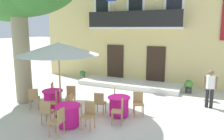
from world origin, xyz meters
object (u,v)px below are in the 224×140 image
cafe_chair_front_3 (73,104)px  ground_planter_left (83,75)px  cafe_chair_near_tree_1 (55,91)px  cafe_chair_near_tree_2 (34,97)px  cafe_table_front (68,115)px  ground_planter_right (189,86)px  cafe_chair_middle_1 (117,97)px  cafe_chair_front_1 (58,120)px  cafe_chair_near_tree_3 (54,101)px  cafe_chair_front_2 (89,114)px  cafe_umbrella (58,49)px  cafe_chair_front_0 (47,111)px  pedestrian_near_entrance (210,87)px  cafe_table_near_tree (53,99)px  cafe_table_middle (119,106)px  cafe_chair_middle_3 (119,110)px  cafe_chair_near_tree_0 (71,95)px  cafe_chair_middle_0 (138,102)px  cafe_chair_middle_2 (100,102)px

cafe_chair_front_3 → ground_planter_left: 6.32m
cafe_chair_near_tree_1 → cafe_chair_near_tree_2: size_ratio=1.00×
cafe_table_front → ground_planter_right: cafe_table_front is taller
ground_planter_left → cafe_chair_middle_1: bearing=-43.2°
cafe_chair_front_1 → cafe_chair_near_tree_3: bearing=133.8°
cafe_chair_front_2 → cafe_umbrella: bearing=167.6°
cafe_chair_near_tree_2 → cafe_chair_front_0: same height
cafe_table_front → pedestrian_near_entrance: (4.30, 4.09, 0.53)m
cafe_table_near_tree → ground_planter_right: bearing=44.4°
cafe_chair_near_tree_1 → cafe_chair_front_2: bearing=-31.2°
cafe_chair_front_0 → cafe_chair_near_tree_1: bearing=123.3°
cafe_chair_near_tree_1 → cafe_umbrella: cafe_umbrella is taller
cafe_table_near_tree → cafe_chair_middle_1: (2.52, 1.03, 0.14)m
cafe_chair_near_tree_2 → cafe_chair_front_0: (1.55, -1.00, 0.00)m
cafe_umbrella → ground_planter_left: size_ratio=4.64×
cafe_umbrella → cafe_chair_front_3: bearing=33.7°
cafe_chair_near_tree_1 → ground_planter_right: (5.33, 4.19, -0.14)m
pedestrian_near_entrance → cafe_table_middle: bearing=-141.1°
cafe_table_middle → cafe_umbrella: bearing=-148.3°
cafe_chair_near_tree_3 → cafe_umbrella: size_ratio=0.31×
cafe_chair_near_tree_1 → cafe_chair_front_1: size_ratio=1.00×
cafe_chair_front_3 → cafe_table_middle: bearing=31.1°
cafe_chair_near_tree_2 → cafe_chair_middle_1: 3.45m
cafe_chair_front_0 → cafe_chair_middle_3: bearing=27.5°
cafe_table_middle → cafe_chair_front_0: 2.67m
cafe_chair_near_tree_0 → cafe_table_middle: bearing=-1.0°
cafe_chair_near_tree_3 → cafe_table_front: cafe_chair_near_tree_3 is taller
cafe_table_near_tree → cafe_chair_front_3: 1.51m
cafe_table_near_tree → cafe_chair_front_0: (0.97, -1.47, 0.14)m
ground_planter_right → cafe_chair_front_3: bearing=-123.3°
cafe_chair_near_tree_2 → cafe_chair_middle_0: (4.11, 1.25, 0.00)m
cafe_table_middle → cafe_umbrella: cafe_umbrella is taller
cafe_chair_middle_2 → cafe_chair_front_0: bearing=-126.5°
cafe_table_front → cafe_chair_front_1: bearing=-77.3°
cafe_chair_near_tree_1 → ground_planter_left: size_ratio=1.46×
cafe_chair_near_tree_0 → cafe_chair_middle_3: size_ratio=1.00×
cafe_chair_near_tree_3 → cafe_chair_front_1: (1.34, -1.40, 0.00)m
cafe_table_middle → cafe_chair_front_2: 1.54m
cafe_chair_middle_1 → cafe_umbrella: cafe_umbrella is taller
cafe_table_front → ground_planter_right: (3.23, 6.04, -0.00)m
cafe_chair_near_tree_2 → cafe_table_front: 2.39m
cafe_chair_near_tree_1 → cafe_chair_near_tree_3: bearing=-52.3°
cafe_chair_near_tree_1 → cafe_chair_near_tree_2: bearing=-98.7°
cafe_chair_middle_0 → cafe_chair_middle_1: same height
cafe_chair_middle_2 → ground_planter_left: size_ratio=1.46×
pedestrian_near_entrance → cafe_chair_near_tree_0: bearing=-155.4°
cafe_chair_near_tree_1 → cafe_table_middle: size_ratio=1.05×
cafe_chair_middle_2 → cafe_table_front: bearing=-109.6°
cafe_table_near_tree → cafe_table_middle: size_ratio=1.00×
cafe_chair_middle_2 → cafe_chair_front_1: 2.13m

